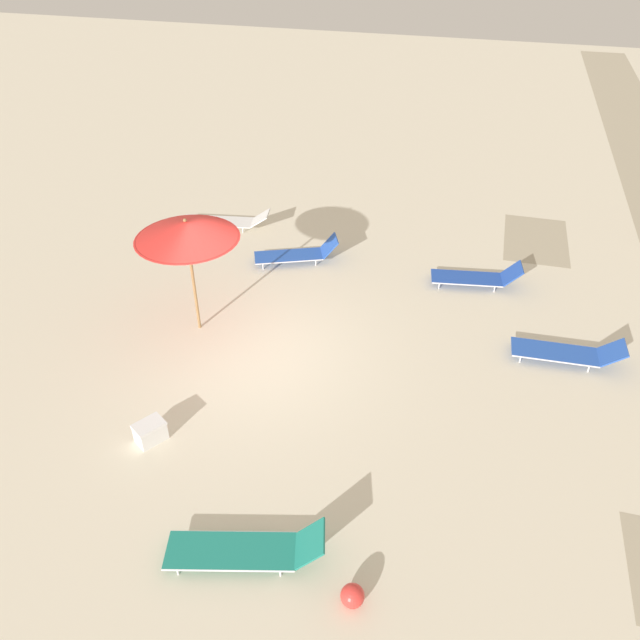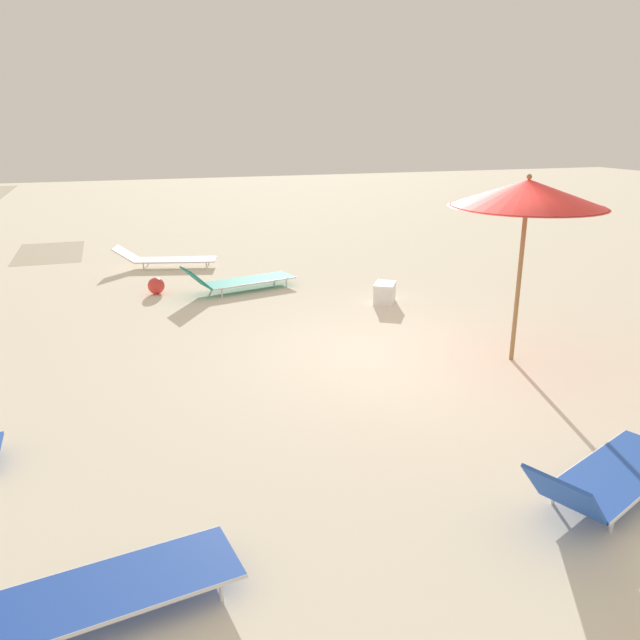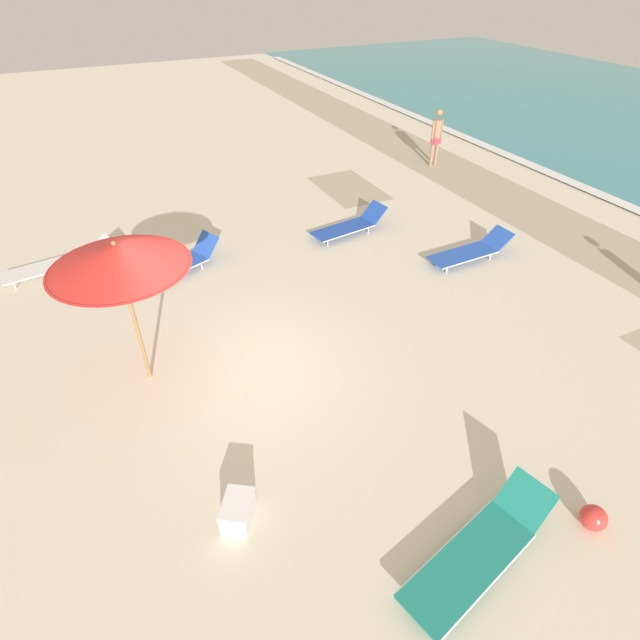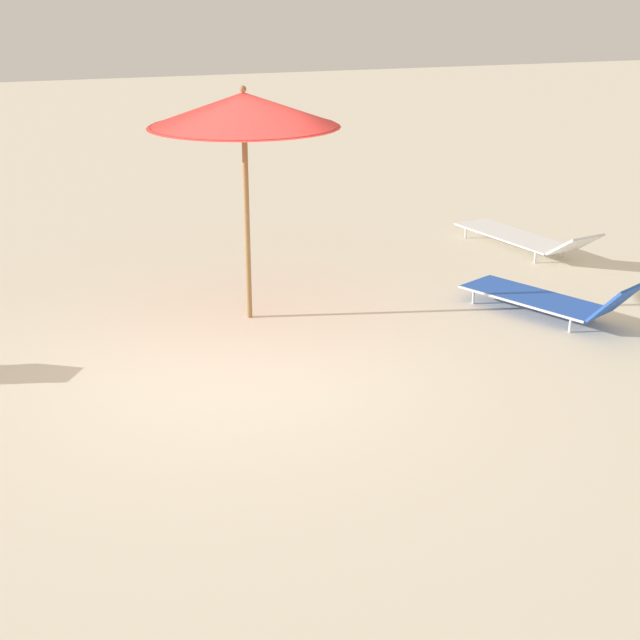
{
  "view_description": "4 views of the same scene",
  "coord_description": "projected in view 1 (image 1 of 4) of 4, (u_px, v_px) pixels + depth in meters",
  "views": [
    {
      "loc": [
        9.0,
        3.84,
        7.84
      ],
      "look_at": [
        -0.45,
        1.34,
        0.74
      ],
      "focal_mm": 35.0,
      "sensor_mm": 36.0,
      "label": 1
    },
    {
      "loc": [
        -7.39,
        3.8,
        3.18
      ],
      "look_at": [
        -0.46,
        1.48,
        0.84
      ],
      "focal_mm": 35.0,
      "sensor_mm": 36.0,
      "label": 2
    },
    {
      "loc": [
        6.24,
        -1.41,
        5.75
      ],
      "look_at": [
        0.12,
        1.54,
        0.69
      ],
      "focal_mm": 28.0,
      "sensor_mm": 36.0,
      "label": 3
    },
    {
      "loc": [
        2.14,
        7.72,
        3.48
      ],
      "look_at": [
        -0.16,
        1.84,
        1.11
      ],
      "focal_mm": 50.0,
      "sensor_mm": 36.0,
      "label": 4
    }
  ],
  "objects": [
    {
      "name": "beach_ball",
      "position": [
        352.0,
        596.0,
        8.11
      ],
      "size": [
        0.32,
        0.32,
        0.32
      ],
      "color": "red",
      "rests_on": "ground_plane"
    },
    {
      "name": "sun_lounger_mid_beach_pair_a",
      "position": [
        298.0,
        254.0,
        15.21
      ],
      "size": [
        1.33,
        2.1,
        0.6
      ],
      "rotation": [
        0.0,
        0.0,
        0.39
      ],
      "color": "blue",
      "rests_on": "ground_plane"
    },
    {
      "name": "sun_lounger_near_water_right",
      "position": [
        567.0,
        352.0,
        12.12
      ],
      "size": [
        0.69,
        2.09,
        0.52
      ],
      "rotation": [
        0.0,
        0.0,
        0.04
      ],
      "color": "blue",
      "rests_on": "ground_plane"
    },
    {
      "name": "sun_lounger_near_water_left",
      "position": [
        247.0,
        549.0,
        8.61
      ],
      "size": [
        1.12,
        2.29,
        0.57
      ],
      "rotation": [
        0.0,
        0.0,
        0.25
      ],
      "color": "#1E8475",
      "rests_on": "ground_plane"
    },
    {
      "name": "sun_lounger_under_umbrella",
      "position": [
        477.0,
        277.0,
        14.34
      ],
      "size": [
        0.89,
        2.07,
        0.57
      ],
      "rotation": [
        0.0,
        0.0,
        0.15
      ],
      "color": "blue",
      "rests_on": "ground_plane"
    },
    {
      "name": "beach_umbrella",
      "position": [
        186.0,
        231.0,
        11.8
      ],
      "size": [
        2.02,
        2.02,
        2.53
      ],
      "color": "#9E7547",
      "rests_on": "ground_plane"
    },
    {
      "name": "sun_lounger_beside_umbrella",
      "position": [
        226.0,
        221.0,
        16.66
      ],
      "size": [
        0.96,
        2.41,
        0.49
      ],
      "rotation": [
        0.0,
        0.0,
        0.16
      ],
      "color": "white",
      "rests_on": "ground_plane"
    },
    {
      "name": "cooler_box",
      "position": [
        150.0,
        432.0,
        10.44
      ],
      "size": [
        0.61,
        0.57,
        0.37
      ],
      "rotation": [
        0.0,
        0.0,
        2.56
      ],
      "color": "white",
      "rests_on": "ground_plane"
    },
    {
      "name": "ground_plane",
      "position": [
        250.0,
        356.0,
        12.49
      ],
      "size": [
        60.0,
        60.0,
        0.16
      ],
      "color": "beige"
    }
  ]
}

